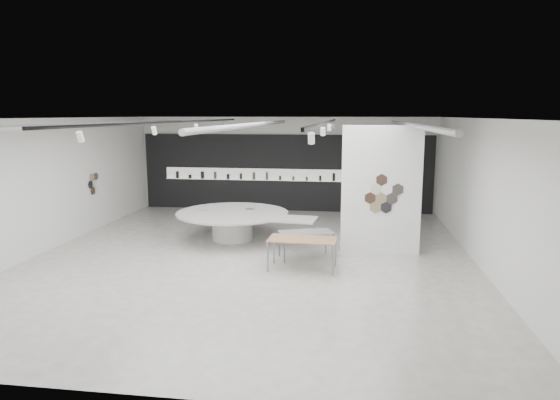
# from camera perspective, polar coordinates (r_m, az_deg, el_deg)

# --- Properties ---
(room) EXTENTS (12.02, 14.02, 3.82)m
(room) POSITION_cam_1_polar(r_m,az_deg,el_deg) (13.50, -3.67, 1.97)
(room) COLOR beige
(room) RESTS_ON ground
(back_wall_display) EXTENTS (11.80, 0.27, 3.10)m
(back_wall_display) POSITION_cam_1_polar(r_m,az_deg,el_deg) (20.35, 0.35, 3.11)
(back_wall_display) COLOR black
(back_wall_display) RESTS_ON ground
(partition_column) EXTENTS (2.20, 0.38, 3.60)m
(partition_column) POSITION_cam_1_polar(r_m,az_deg,el_deg) (14.28, 11.46, 1.11)
(partition_column) COLOR white
(partition_column) RESTS_ON ground
(display_island) EXTENTS (4.62, 3.83, 0.90)m
(display_island) POSITION_cam_1_polar(r_m,az_deg,el_deg) (15.69, -5.22, -2.49)
(display_island) COLOR white
(display_island) RESTS_ON ground
(sample_table_wood) EXTENTS (1.75, 0.94, 0.80)m
(sample_table_wood) POSITION_cam_1_polar(r_m,az_deg,el_deg) (12.65, 2.58, -4.70)
(sample_table_wood) COLOR #9E7552
(sample_table_wood) RESTS_ON ground
(sample_table_stone) EXTENTS (1.59, 1.18, 0.74)m
(sample_table_stone) POSITION_cam_1_polar(r_m,az_deg,el_deg) (13.67, 2.97, -3.91)
(sample_table_stone) COLOR gray
(sample_table_stone) RESTS_ON ground
(kitchen_counter) EXTENTS (1.46, 0.63, 1.13)m
(kitchen_counter) POSITION_cam_1_polar(r_m,az_deg,el_deg) (19.94, 10.08, -0.48)
(kitchen_counter) COLOR white
(kitchen_counter) RESTS_ON ground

